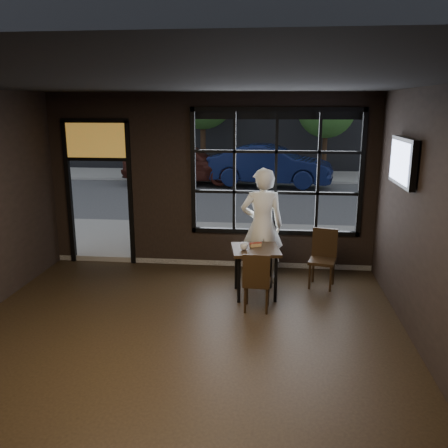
# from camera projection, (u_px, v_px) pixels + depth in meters

# --- Properties ---
(floor) EXTENTS (6.00, 7.00, 0.02)m
(floor) POSITION_uv_depth(u_px,v_px,m) (172.00, 361.00, 5.68)
(floor) COLOR black
(floor) RESTS_ON ground
(ceiling) EXTENTS (6.00, 7.00, 0.02)m
(ceiling) POSITION_uv_depth(u_px,v_px,m) (163.00, 82.00, 4.89)
(ceiling) COLOR black
(ceiling) RESTS_ON ground
(wall_right) EXTENTS (0.04, 7.00, 3.20)m
(wall_right) POSITION_uv_depth(u_px,v_px,m) (448.00, 240.00, 4.98)
(wall_right) COLOR black
(wall_right) RESTS_ON ground
(window_frame) EXTENTS (3.06, 0.12, 2.28)m
(window_frame) POSITION_uv_depth(u_px,v_px,m) (276.00, 172.00, 8.49)
(window_frame) COLOR black
(window_frame) RESTS_ON ground
(stained_transom) EXTENTS (1.20, 0.06, 0.70)m
(stained_transom) POSITION_uv_depth(u_px,v_px,m) (96.00, 140.00, 8.69)
(stained_transom) COLOR orange
(stained_transom) RESTS_ON ground
(street_asphalt) EXTENTS (60.00, 41.00, 0.04)m
(street_asphalt) POSITION_uv_depth(u_px,v_px,m) (255.00, 156.00, 28.82)
(street_asphalt) COLOR #545456
(street_asphalt) RESTS_ON ground
(building_across) EXTENTS (28.00, 12.00, 15.00)m
(building_across) POSITION_uv_depth(u_px,v_px,m) (256.00, 20.00, 26.02)
(building_across) COLOR #5B5956
(building_across) RESTS_ON ground
(cafe_table) EXTENTS (0.83, 0.83, 0.79)m
(cafe_table) POSITION_uv_depth(u_px,v_px,m) (255.00, 272.00, 7.54)
(cafe_table) COLOR black
(cafe_table) RESTS_ON floor
(chair_near) EXTENTS (0.41, 0.41, 0.91)m
(chair_near) POSITION_uv_depth(u_px,v_px,m) (257.00, 280.00, 7.00)
(chair_near) COLOR black
(chair_near) RESTS_ON floor
(chair_window) EXTENTS (0.51, 0.51, 0.97)m
(chair_window) POSITION_uv_depth(u_px,v_px,m) (322.00, 259.00, 7.87)
(chair_window) COLOR black
(chair_window) RESTS_ON floor
(man) EXTENTS (0.78, 0.56, 1.98)m
(man) POSITION_uv_depth(u_px,v_px,m) (262.00, 226.00, 8.01)
(man) COLOR white
(man) RESTS_ON floor
(hotdog) EXTENTS (0.22, 0.15, 0.06)m
(hotdog) POSITION_uv_depth(u_px,v_px,m) (255.00, 245.00, 7.53)
(hotdog) COLOR tan
(hotdog) RESTS_ON cafe_table
(cup) EXTENTS (0.13, 0.13, 0.10)m
(cup) POSITION_uv_depth(u_px,v_px,m) (244.00, 247.00, 7.36)
(cup) COLOR silver
(cup) RESTS_ON cafe_table
(tv) EXTENTS (0.13, 1.13, 0.66)m
(tv) POSITION_uv_depth(u_px,v_px,m) (403.00, 162.00, 6.52)
(tv) COLOR black
(tv) RESTS_ON wall_right
(navy_car) EXTENTS (4.66, 2.26, 1.47)m
(navy_car) POSITION_uv_depth(u_px,v_px,m) (270.00, 165.00, 17.30)
(navy_car) COLOR #0D153A
(navy_car) RESTS_ON street_asphalt
(maroon_car) EXTENTS (4.55, 1.93, 1.53)m
(maroon_car) POSITION_uv_depth(u_px,v_px,m) (183.00, 162.00, 18.02)
(maroon_car) COLOR #3F1912
(maroon_car) RESTS_ON street_asphalt
(tree_left) EXTENTS (2.76, 2.76, 4.70)m
(tree_left) POSITION_uv_depth(u_px,v_px,m) (203.00, 97.00, 19.97)
(tree_left) COLOR #332114
(tree_left) RESTS_ON street_asphalt
(tree_right) EXTENTS (2.33, 2.33, 3.98)m
(tree_right) POSITION_uv_depth(u_px,v_px,m) (327.00, 109.00, 19.08)
(tree_right) COLOR #332114
(tree_right) RESTS_ON street_asphalt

